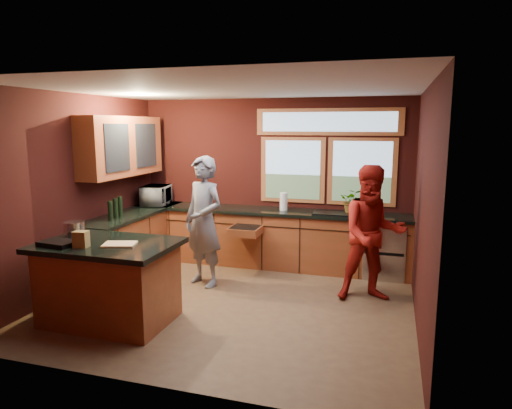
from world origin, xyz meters
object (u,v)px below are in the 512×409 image
at_px(island, 109,282).
at_px(stock_pot, 74,229).
at_px(cutting_board, 120,244).
at_px(person_red, 373,234).
at_px(person_grey, 204,222).

bearing_deg(island, stock_pot, 164.74).
xyz_separation_m(cutting_board, stock_pot, (-0.75, 0.20, 0.08)).
relative_size(person_red, cutting_board, 5.07).
height_order(island, stock_pot, stock_pot).
bearing_deg(stock_pot, person_grey, 50.22).
height_order(person_grey, stock_pot, person_grey).
bearing_deg(person_red, cutting_board, -165.39).
relative_size(person_grey, person_red, 1.04).
height_order(person_red, cutting_board, person_red).
xyz_separation_m(island, person_red, (2.88, 1.57, 0.41)).
distance_m(person_red, cutting_board, 3.13).
bearing_deg(person_red, stock_pot, -174.06).
height_order(person_grey, person_red, person_grey).
bearing_deg(cutting_board, person_grey, 76.77).
height_order(island, person_grey, person_grey).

